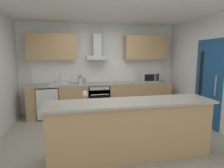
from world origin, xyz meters
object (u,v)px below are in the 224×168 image
at_px(oven, 98,98).
at_px(range_hood, 97,52).
at_px(kettle, 80,80).
at_px(refrigerator, 49,102).
at_px(microwave, 149,77).
at_px(sink, 60,83).
at_px(wine_glass, 85,94).

bearing_deg(oven, range_hood, 90.00).
distance_m(kettle, range_hood, 0.94).
distance_m(oven, refrigerator, 1.36).
relative_size(microwave, sink, 1.00).
distance_m(refrigerator, wine_glass, 2.51).
bearing_deg(kettle, microwave, 0.16).
height_order(range_hood, wine_glass, range_hood).
bearing_deg(refrigerator, oven, 0.11).
relative_size(oven, refrigerator, 0.94).
bearing_deg(oven, wine_glass, -102.70).
bearing_deg(kettle, wine_glass, -90.33).
height_order(microwave, range_hood, range_hood).
xyz_separation_m(range_hood, wine_glass, (-0.51, -2.41, -0.71)).
bearing_deg(microwave, range_hood, 174.13).
relative_size(oven, kettle, 2.77).
xyz_separation_m(oven, wine_glass, (-0.51, -2.28, 0.61)).
bearing_deg(range_hood, kettle, -161.92).
distance_m(oven, wine_glass, 2.41).
bearing_deg(wine_glass, oven, 77.30).
height_order(refrigerator, range_hood, range_hood).
bearing_deg(refrigerator, sink, 2.48).
xyz_separation_m(sink, kettle, (0.55, -0.04, 0.08)).
bearing_deg(sink, range_hood, 6.47).
bearing_deg(wine_glass, kettle, 89.67).
distance_m(microwave, range_hood, 1.71).
bearing_deg(kettle, refrigerator, 177.94).
height_order(oven, range_hood, range_hood).
xyz_separation_m(kettle, range_hood, (0.50, 0.16, 0.78)).
distance_m(refrigerator, sink, 0.60).
bearing_deg(refrigerator, kettle, -2.06).
relative_size(refrigerator, microwave, 1.70).
distance_m(oven, microwave, 1.64).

